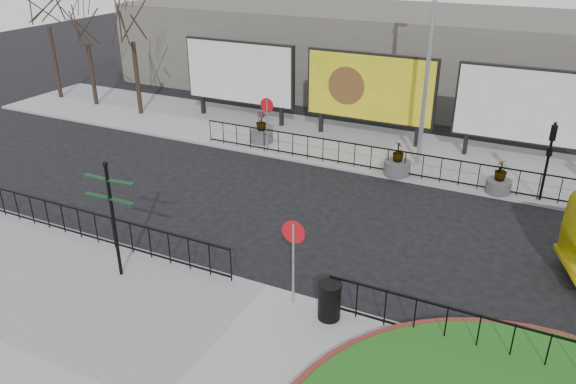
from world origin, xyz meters
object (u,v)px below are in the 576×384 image
Objects in this scene: billboard_mid at (370,88)px; lamp_post at (430,53)px; planter_b at (397,164)px; planter_c at (499,181)px; fingerpost_sign at (112,209)px; planter_a at (261,132)px; litter_bin at (329,301)px.

billboard_mid is 0.67× the size of lamp_post.
billboard_mid is 4.23m from lamp_post.
planter_b reaches higher than planter_c.
fingerpost_sign is 12.02m from planter_a.
planter_c reaches higher than litter_bin.
planter_b is (5.12, 10.78, -1.69)m from fingerpost_sign.
lamp_post is at bearing 4.76° from planter_a.
planter_b is at bearing 66.47° from fingerpost_sign.
billboard_mid is 5.45m from planter_a.
fingerpost_sign is 2.51× the size of planter_b.
planter_c is at bearing -24.64° from lamp_post.
billboard_mid is at bearing 30.68° from planter_a.
planter_c is at bearing 0.00° from planter_b.
billboard_mid is 4.82m from planter_b.
planter_b is (6.88, -0.99, -0.02)m from planter_a.
planter_b is (-0.49, -1.60, -4.27)m from lamp_post.
billboard_mid reaches higher than planter_b.
billboard_mid is at bearing 104.94° from litter_bin.
planter_b is 1.05× the size of planter_c.
planter_b is at bearing -106.93° from lamp_post.
planter_a reaches higher than litter_bin.
litter_bin is at bearing -106.04° from planter_c.
planter_c is (10.85, -0.99, -0.01)m from planter_a.
litter_bin is 10.06m from planter_b.
fingerpost_sign reaches higher than planter_b.
litter_bin is 10.41m from planter_c.
lamp_post is 6.37× the size of planter_a.
billboard_mid is 14.59m from fingerpost_sign.
lamp_post reaches higher than litter_bin.
lamp_post reaches higher than billboard_mid.
planter_c is (6.50, -3.57, -2.03)m from billboard_mid.
lamp_post is 6.85× the size of planter_c.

